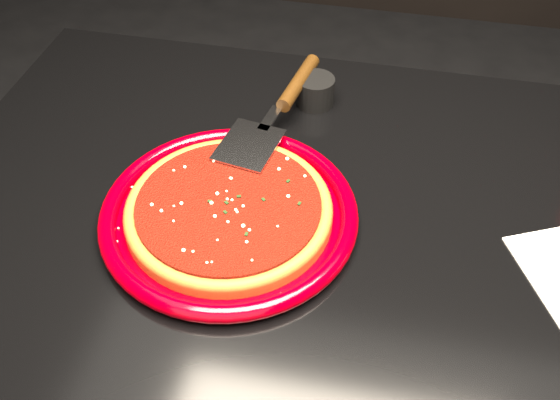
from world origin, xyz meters
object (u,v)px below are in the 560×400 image
Objects in this scene: plate at (229,214)px; pizza_server at (277,109)px; table at (345,387)px; ramekin at (315,91)px.

pizza_server is (0.02, 0.19, 0.03)m from plate.
table is 0.48m from pizza_server.
pizza_server is (-0.15, 0.19, 0.42)m from table.
pizza_server reaches higher than table.
pizza_server reaches higher than plate.
table is 0.43m from plate.
pizza_server reaches higher than ramekin.
table is at bearing -67.39° from ramekin.
table is 3.76× the size of pizza_server.
ramekin reaches higher than plate.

